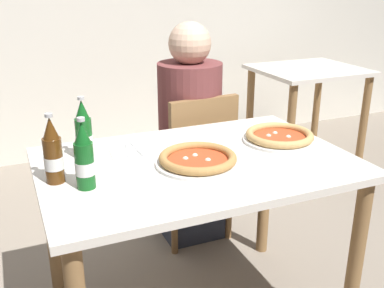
# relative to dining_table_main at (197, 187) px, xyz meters

# --- Properties ---
(dining_table_main) EXTENTS (1.20, 0.80, 0.75)m
(dining_table_main) POSITION_rel_dining_table_main_xyz_m (0.00, 0.00, 0.00)
(dining_table_main) COLOR silver
(dining_table_main) RESTS_ON ground_plane
(chair_behind_table) EXTENTS (0.43, 0.43, 0.85)m
(chair_behind_table) POSITION_rel_dining_table_main_xyz_m (0.25, 0.61, -0.15)
(chair_behind_table) COLOR olive
(chair_behind_table) RESTS_ON ground_plane
(diner_seated) EXTENTS (0.34, 0.34, 1.21)m
(diner_seated) POSITION_rel_dining_table_main_xyz_m (0.25, 0.66, -0.05)
(diner_seated) COLOR #2D3342
(diner_seated) RESTS_ON ground_plane
(dining_table_background) EXTENTS (0.80, 0.70, 0.75)m
(dining_table_background) POSITION_rel_dining_table_main_xyz_m (1.55, 1.37, -0.04)
(dining_table_background) COLOR silver
(dining_table_background) RESTS_ON ground_plane
(pizza_margherita_near) EXTENTS (0.32, 0.32, 0.04)m
(pizza_margherita_near) POSITION_rel_dining_table_main_xyz_m (-0.02, -0.04, 0.13)
(pizza_margherita_near) COLOR white
(pizza_margherita_near) RESTS_ON dining_table_main
(pizza_marinara_far) EXTENTS (0.31, 0.31, 0.04)m
(pizza_marinara_far) POSITION_rel_dining_table_main_xyz_m (0.41, 0.06, 0.14)
(pizza_marinara_far) COLOR white
(pizza_marinara_far) RESTS_ON dining_table_main
(beer_bottle_left) EXTENTS (0.07, 0.07, 0.25)m
(beer_bottle_left) POSITION_rel_dining_table_main_xyz_m (-0.44, -0.07, 0.22)
(beer_bottle_left) COLOR #14591E
(beer_bottle_left) RESTS_ON dining_table_main
(beer_bottle_center) EXTENTS (0.07, 0.07, 0.25)m
(beer_bottle_center) POSITION_rel_dining_table_main_xyz_m (-0.53, 0.01, 0.22)
(beer_bottle_center) COLOR #512D0F
(beer_bottle_center) RESTS_ON dining_table_main
(beer_bottle_right) EXTENTS (0.07, 0.07, 0.25)m
(beer_bottle_right) POSITION_rel_dining_table_main_xyz_m (-0.39, 0.20, 0.22)
(beer_bottle_right) COLOR #14591E
(beer_bottle_right) RESTS_ON dining_table_main
(napkin_with_cutlery) EXTENTS (0.20, 0.20, 0.01)m
(napkin_with_cutlery) POSITION_rel_dining_table_main_xyz_m (-0.20, 0.20, 0.12)
(napkin_with_cutlery) COLOR white
(napkin_with_cutlery) RESTS_ON dining_table_main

